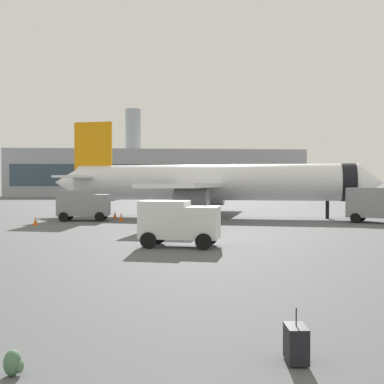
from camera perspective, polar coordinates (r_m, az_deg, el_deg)
airplane_at_gate at (r=50.26m, az=2.09°, el=1.13°), size 35.21×32.10×10.50m
service_truck at (r=46.23m, az=-13.09°, el=-1.43°), size 4.88×2.68×2.90m
fuel_truck at (r=45.68m, az=22.05°, el=-1.30°), size 6.28×5.43×3.20m
cargo_van at (r=26.51m, az=-1.64°, el=-3.56°), size 4.77×3.29×2.60m
safety_cone_near at (r=42.36m, az=-18.49°, el=-3.34°), size 0.44×0.44×0.78m
safety_cone_mid at (r=48.48m, az=-9.35°, el=-2.74°), size 0.44×0.44×0.80m
safety_cone_far at (r=45.07m, az=-8.60°, el=-3.01°), size 0.44×0.44×0.82m
safety_cone_outer at (r=55.18m, az=-0.88°, el=-2.26°), size 0.44×0.44×0.81m
rolling_suitcase at (r=10.00m, az=12.53°, el=-17.52°), size 0.44×0.66×1.10m
traveller_backpack at (r=9.85m, az=-20.88°, el=-18.84°), size 0.36×0.40×0.48m
terminal_building at (r=136.56m, az=-4.22°, el=2.32°), size 82.32×19.12×25.03m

